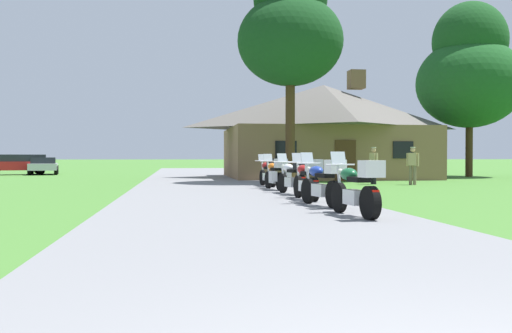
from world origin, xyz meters
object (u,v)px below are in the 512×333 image
(motorcycle_red_farthest_in_row, at_px, (268,172))
(tree_right_of_lodge, at_px, (470,71))
(parked_red_suv_far_left, at_px, (18,164))
(parked_silver_sedan_far_left, at_px, (44,165))
(motorcycle_red_third_in_row, at_px, (307,180))
(motorcycle_green_nearest_to_camera, at_px, (357,189))
(bystander_tan_shirt_near_lodge, at_px, (413,163))
(motorcycle_blue_second_in_row, at_px, (323,183))
(motorcycle_orange_fifth_in_row, at_px, (276,175))
(tree_by_lodge_front, at_px, (290,29))
(motorcycle_white_fourth_in_row, at_px, (293,177))
(bystander_tan_shirt_beside_signpost, at_px, (374,163))

(motorcycle_red_farthest_in_row, height_order, tree_right_of_lodge, tree_right_of_lodge)
(parked_red_suv_far_left, height_order, parked_silver_sedan_far_left, parked_red_suv_far_left)
(motorcycle_red_third_in_row, height_order, tree_right_of_lodge, tree_right_of_lodge)
(motorcycle_green_nearest_to_camera, bearing_deg, bystander_tan_shirt_near_lodge, 55.35)
(motorcycle_blue_second_in_row, relative_size, parked_silver_sedan_far_left, 0.46)
(motorcycle_red_third_in_row, distance_m, motorcycle_orange_fifth_in_row, 4.85)
(motorcycle_green_nearest_to_camera, bearing_deg, motorcycle_red_third_in_row, 82.35)
(motorcycle_red_farthest_in_row, bearing_deg, motorcycle_green_nearest_to_camera, -97.31)
(motorcycle_red_farthest_in_row, distance_m, parked_silver_sedan_far_left, 23.11)
(motorcycle_red_third_in_row, xyz_separation_m, parked_red_suv_far_left, (-14.48, 26.10, 0.16))
(motorcycle_green_nearest_to_camera, distance_m, tree_by_lodge_front, 16.81)
(tree_by_lodge_front, bearing_deg, motorcycle_green_nearest_to_camera, -96.30)
(motorcycle_green_nearest_to_camera, height_order, parked_silver_sedan_far_left, motorcycle_green_nearest_to_camera)
(motorcycle_red_farthest_in_row, relative_size, parked_red_suv_far_left, 0.42)
(motorcycle_green_nearest_to_camera, xyz_separation_m, parked_silver_sedan_far_left, (-12.85, 30.88, 0.02))
(motorcycle_white_fourth_in_row, height_order, motorcycle_red_farthest_in_row, same)
(motorcycle_white_fourth_in_row, bearing_deg, tree_by_lodge_front, 67.86)
(motorcycle_green_nearest_to_camera, bearing_deg, motorcycle_orange_fifth_in_row, 82.56)
(motorcycle_red_farthest_in_row, height_order, parked_red_suv_far_left, parked_red_suv_far_left)
(bystander_tan_shirt_beside_signpost, xyz_separation_m, parked_red_suv_far_left, (-19.75, 16.50, -0.17))
(motorcycle_red_third_in_row, relative_size, tree_right_of_lodge, 0.19)
(motorcycle_red_farthest_in_row, height_order, parked_silver_sedan_far_left, motorcycle_red_farthest_in_row)
(motorcycle_red_third_in_row, bearing_deg, tree_by_lodge_front, 76.91)
(motorcycle_white_fourth_in_row, height_order, parked_red_suv_far_left, parked_red_suv_far_left)
(motorcycle_red_third_in_row, relative_size, tree_by_lodge_front, 0.20)
(motorcycle_red_third_in_row, height_order, tree_by_lodge_front, tree_by_lodge_front)
(motorcycle_blue_second_in_row, distance_m, tree_right_of_lodge, 25.69)
(bystander_tan_shirt_beside_signpost, bearing_deg, motorcycle_blue_second_in_row, -43.62)
(motorcycle_orange_fifth_in_row, distance_m, parked_red_suv_far_left, 25.70)
(motorcycle_white_fourth_in_row, bearing_deg, motorcycle_red_farthest_in_row, 78.62)
(motorcycle_red_farthest_in_row, distance_m, bystander_tan_shirt_beside_signpost, 5.70)
(bystander_tan_shirt_near_lodge, xyz_separation_m, bystander_tan_shirt_beside_signpost, (-1.53, 0.77, 0.00))
(motorcycle_blue_second_in_row, relative_size, motorcycle_orange_fifth_in_row, 0.99)
(motorcycle_green_nearest_to_camera, relative_size, tree_right_of_lodge, 0.19)
(tree_right_of_lodge, bearing_deg, tree_by_lodge_front, -150.24)
(parked_red_suv_far_left, distance_m, parked_silver_sedan_far_left, 1.65)
(motorcycle_red_third_in_row, height_order, parked_silver_sedan_far_left, motorcycle_red_third_in_row)
(motorcycle_green_nearest_to_camera, distance_m, parked_silver_sedan_far_left, 33.45)
(motorcycle_green_nearest_to_camera, bearing_deg, motorcycle_white_fourth_in_row, 81.65)
(tree_right_of_lodge, xyz_separation_m, parked_silver_sedan_far_left, (-27.38, 8.16, -5.96))
(motorcycle_red_third_in_row, bearing_deg, bystander_tan_shirt_beside_signpost, 56.90)
(tree_by_lodge_front, bearing_deg, tree_right_of_lodge, 29.76)
(bystander_tan_shirt_beside_signpost, bearing_deg, parked_red_suv_far_left, -148.83)
(motorcycle_blue_second_in_row, bearing_deg, bystander_tan_shirt_beside_signpost, 53.55)
(bystander_tan_shirt_near_lodge, height_order, parked_silver_sedan_far_left, bystander_tan_shirt_near_lodge)
(tree_by_lodge_front, bearing_deg, bystander_tan_shirt_beside_signpost, -20.20)
(motorcycle_blue_second_in_row, bearing_deg, parked_silver_sedan_far_left, 102.44)
(motorcycle_red_third_in_row, distance_m, motorcycle_red_farthest_in_row, 7.28)
(motorcycle_green_nearest_to_camera, xyz_separation_m, motorcycle_red_third_in_row, (0.01, 4.46, 0.00))
(motorcycle_red_farthest_in_row, bearing_deg, motorcycle_red_third_in_row, -97.48)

